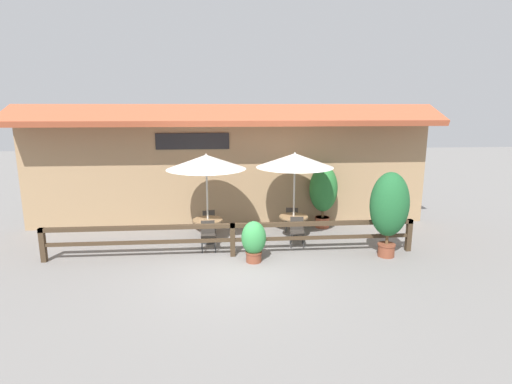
{
  "coord_description": "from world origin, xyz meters",
  "views": [
    {
      "loc": [
        -0.24,
        -9.63,
        4.14
      ],
      "look_at": [
        0.69,
        1.46,
        1.75
      ],
      "focal_mm": 28.0,
      "sensor_mm": 36.0,
      "label": 1
    }
  ],
  "objects": [
    {
      "name": "building_facade",
      "position": [
        -0.0,
        4.1,
        2.17
      ],
      "size": [
        14.28,
        1.49,
        4.23
      ],
      "color": "#997A56",
      "rests_on": "ground"
    },
    {
      "name": "patio_railing",
      "position": [
        0.0,
        1.05,
        0.7
      ],
      "size": [
        10.4,
        0.14,
        0.95
      ],
      "color": "#3D2D1E",
      "rests_on": "ground"
    },
    {
      "name": "potted_plant_broad_leaf",
      "position": [
        0.56,
        0.58,
        0.61
      ],
      "size": [
        0.67,
        0.6,
        1.14
      ],
      "color": "brown",
      "rests_on": "ground"
    },
    {
      "name": "dining_table_near",
      "position": [
        -0.73,
        2.31,
        0.59
      ],
      "size": [
        0.92,
        0.92,
        0.74
      ],
      "color": "olive",
      "rests_on": "ground"
    },
    {
      "name": "dining_table_middle",
      "position": [
        1.98,
        2.46,
        0.59
      ],
      "size": [
        0.92,
        0.92,
        0.74
      ],
      "color": "olive",
      "rests_on": "ground"
    },
    {
      "name": "ground_plane",
      "position": [
        0.0,
        0.0,
        0.0
      ],
      "size": [
        60.0,
        60.0,
        0.0
      ],
      "primitive_type": "plane",
      "color": "slate"
    },
    {
      "name": "patio_umbrella_near",
      "position": [
        -0.73,
        2.31,
        2.52
      ],
      "size": [
        2.41,
        2.41,
        2.77
      ],
      "color": "#B7B2A8",
      "rests_on": "ground"
    },
    {
      "name": "potted_plant_corner_fern",
      "position": [
        4.32,
        0.68,
        1.45
      ],
      "size": [
        1.07,
        0.96,
        2.41
      ],
      "color": "brown",
      "rests_on": "ground"
    },
    {
      "name": "potted_plant_entrance_palm",
      "position": [
        3.2,
        3.55,
        1.3
      ],
      "size": [
        0.97,
        0.87,
        2.18
      ],
      "color": "#9E4C33",
      "rests_on": "ground"
    },
    {
      "name": "chair_middle_streetside",
      "position": [
        1.97,
        1.78,
        0.49
      ],
      "size": [
        0.46,
        0.46,
        0.86
      ],
      "rotation": [
        0.0,
        0.0,
        -0.11
      ],
      "color": "#332D28",
      "rests_on": "ground"
    },
    {
      "name": "chair_near_wallside",
      "position": [
        -0.75,
        3.03,
        0.49
      ],
      "size": [
        0.51,
        0.51,
        0.86
      ],
      "rotation": [
        0.0,
        0.0,
        3.38
      ],
      "color": "#332D28",
      "rests_on": "ground"
    },
    {
      "name": "chair_middle_wallside",
      "position": [
        2.05,
        3.14,
        0.49
      ],
      "size": [
        0.49,
        0.49,
        0.86
      ],
      "rotation": [
        0.0,
        0.0,
        2.96
      ],
      "color": "#332D28",
      "rests_on": "ground"
    },
    {
      "name": "patio_umbrella_middle",
      "position": [
        1.98,
        2.46,
        2.52
      ],
      "size": [
        2.41,
        2.41,
        2.77
      ],
      "color": "#B7B2A8",
      "rests_on": "ground"
    },
    {
      "name": "chair_near_streetside",
      "position": [
        -0.7,
        1.6,
        0.49
      ],
      "size": [
        0.45,
        0.45,
        0.86
      ],
      "rotation": [
        0.0,
        0.0,
        0.08
      ],
      "color": "#332D28",
      "rests_on": "ground"
    }
  ]
}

